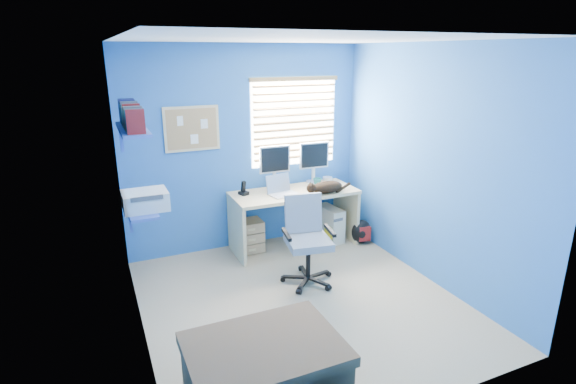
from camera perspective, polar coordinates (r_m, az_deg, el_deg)
name	(u,v)px	position (r m, az deg, el deg)	size (l,w,h in m)	color
floor	(301,302)	(4.64, 1.61, -13.74)	(3.00, 3.20, 0.00)	tan
ceiling	(303,39)	(3.97, 1.94, 18.82)	(3.00, 3.20, 0.00)	white
wall_back	(246,149)	(5.58, -5.41, 5.43)	(3.00, 0.01, 2.50)	#2B67B9
wall_front	(415,249)	(2.87, 15.84, -6.98)	(3.00, 0.01, 2.50)	#2B67B9
wall_left	(131,204)	(3.77, -19.29, -1.42)	(0.01, 3.20, 2.50)	#2B67B9
wall_right	(430,166)	(4.96, 17.62, 3.15)	(0.01, 3.20, 2.50)	#2B67B9
desk	(294,219)	(5.70, 0.77, -3.47)	(1.56, 0.65, 0.74)	#CFB388
laptop	(284,186)	(5.41, -0.57, 0.74)	(0.33, 0.26, 0.22)	silver
monitor_left	(274,167)	(5.68, -1.76, 3.23)	(0.40, 0.12, 0.54)	silver
monitor_right	(313,162)	(5.90, 3.25, 3.76)	(0.40, 0.12, 0.54)	silver
phone	(243,188)	(5.45, -5.68, 0.52)	(0.09, 0.11, 0.17)	black
mug	(317,182)	(5.81, 3.73, 1.27)	(0.10, 0.09, 0.10)	#186665
cd_spindle	(327,180)	(5.98, 5.02, 1.58)	(0.13, 0.13, 0.07)	silver
cat	(327,187)	(5.52, 4.99, 0.63)	(0.41, 0.22, 0.15)	black
tower_pc	(330,224)	(5.97, 5.30, -4.02)	(0.19, 0.44, 0.45)	beige
drawer_boxes	(248,236)	(5.65, -5.08, -5.55)	(0.35, 0.28, 0.41)	tan
yellow_book	(327,238)	(5.79, 5.02, -5.86)	(0.03, 0.17, 0.24)	yellow
backpack	(361,232)	(5.94, 9.30, -5.00)	(0.27, 0.21, 0.32)	black
bed_corner	(265,374)	(3.39, -2.98, -22.07)	(1.02, 0.73, 0.49)	brown
office_chair	(307,251)	(4.88, 2.43, -7.47)	(0.63, 0.63, 0.94)	black
window_blinds	(295,122)	(5.73, 0.85, 8.88)	(1.15, 0.05, 1.10)	white
corkboard	(192,129)	(5.34, -12.11, 7.86)	(0.64, 0.02, 0.52)	#CFB388
wall_shelves	(137,159)	(4.45, -18.57, 3.94)	(0.42, 0.90, 1.05)	#3D5AB7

